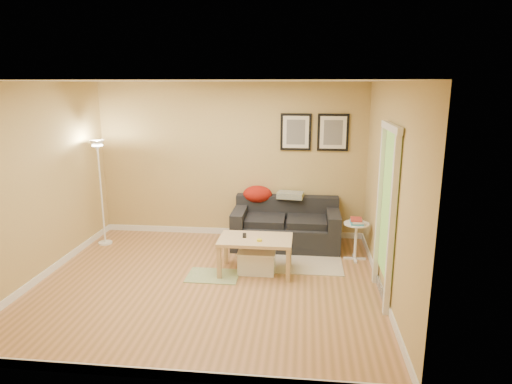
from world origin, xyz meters
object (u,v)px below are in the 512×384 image
sofa (286,223)px  floor_lamp (101,196)px  coffee_table (255,255)px  side_table (356,241)px  book_stack (357,221)px  storage_bin (257,261)px

sofa → floor_lamp: (-2.96, -0.24, 0.44)m
coffee_table → floor_lamp: (-2.59, 0.87, 0.56)m
side_table → book_stack: book_stack is taller
sofa → side_table: size_ratio=2.99×
floor_lamp → sofa: bearing=4.6°
sofa → side_table: sofa is taller
coffee_table → storage_bin: 0.09m
book_stack → sofa: bearing=144.0°
coffee_table → sofa: bearing=92.5°
coffee_table → floor_lamp: size_ratio=0.58×
side_table → book_stack: 0.32m
side_table → floor_lamp: bearing=176.6°
storage_bin → floor_lamp: bearing=161.8°
side_table → sofa: bearing=155.6°
sofa → floor_lamp: 3.00m
side_table → floor_lamp: size_ratio=0.33×
storage_bin → side_table: side_table is taller
storage_bin → side_table: 1.55m
sofa → side_table: 1.17m
sofa → book_stack: (1.06, -0.50, 0.23)m
storage_bin → floor_lamp: size_ratio=0.30×
sofa → storage_bin: 1.17m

